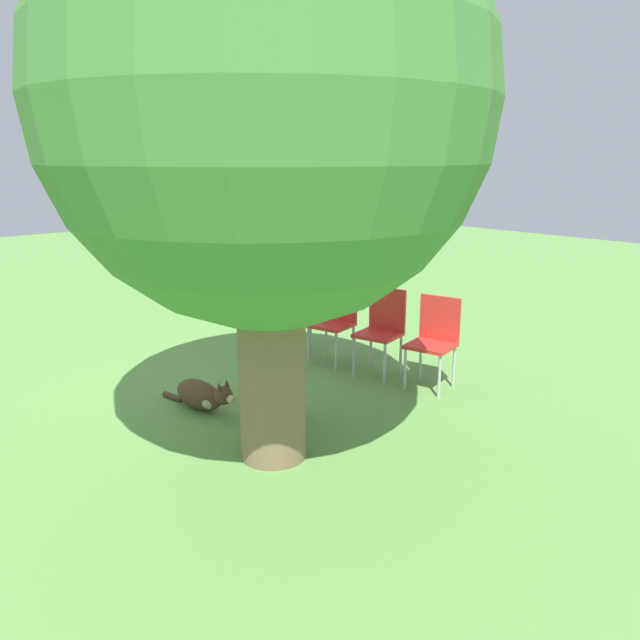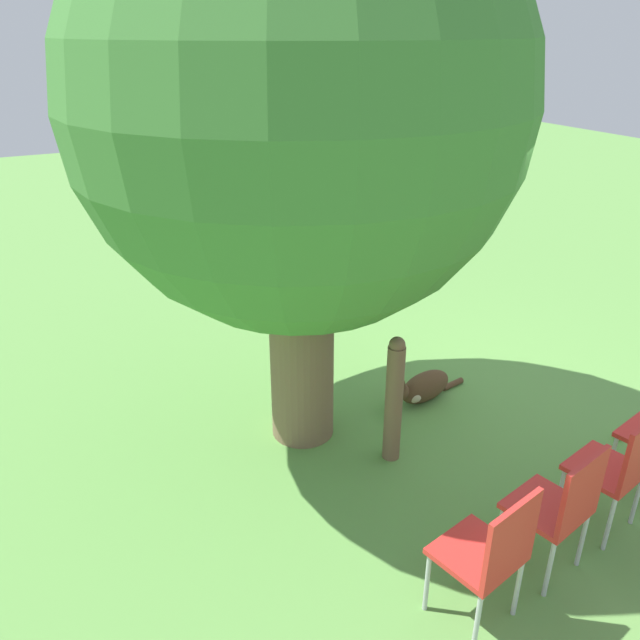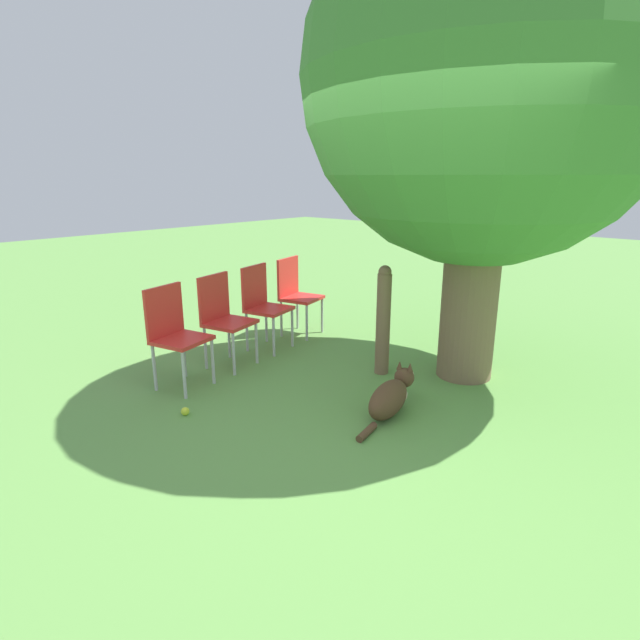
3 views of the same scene
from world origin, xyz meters
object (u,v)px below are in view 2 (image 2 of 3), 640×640
at_px(red_chair_3, 491,551).
at_px(oak_tree, 298,107).
at_px(fence_post, 394,399).
at_px(red_chair_2, 561,504).
at_px(tennis_ball, 618,436).
at_px(dog, 421,388).
at_px(red_chair_1, 620,465).

bearing_deg(red_chair_3, oak_tree, -9.89).
height_order(fence_post, red_chair_3, fence_post).
xyz_separation_m(red_chair_2, tennis_ball, (0.77, -1.58, -0.51)).
bearing_deg(red_chair_3, fence_post, -26.30).
relative_size(dog, red_chair_3, 1.04).
height_order(oak_tree, red_chair_2, oak_tree).
distance_m(red_chair_1, tennis_ball, 1.27).
relative_size(red_chair_1, tennis_ball, 13.89).
height_order(red_chair_1, red_chair_3, same).
bearing_deg(dog, oak_tree, -13.87).
xyz_separation_m(fence_post, tennis_ball, (-0.68, -1.84, -0.52)).
bearing_deg(red_chair_1, tennis_ball, -67.37).
relative_size(dog, red_chair_1, 1.04).
distance_m(oak_tree, fence_post, 2.27).
height_order(fence_post, red_chair_2, fence_post).
bearing_deg(dog, fence_post, 29.39).
bearing_deg(tennis_ball, fence_post, 69.82).
bearing_deg(fence_post, tennis_ball, -110.18).
xyz_separation_m(oak_tree, red_chair_2, (-2.10, -0.74, -2.13)).
xyz_separation_m(red_chair_1, red_chair_2, (-0.10, 0.63, 0.00)).
bearing_deg(red_chair_2, fence_post, -2.63).
relative_size(fence_post, red_chair_3, 1.15).
xyz_separation_m(oak_tree, fence_post, (-0.64, -0.48, -2.12)).
distance_m(dog, red_chair_3, 2.40).
bearing_deg(tennis_ball, red_chair_2, 116.09).
distance_m(oak_tree, red_chair_1, 3.23).
distance_m(dog, red_chair_1, 1.97).
bearing_deg(red_chair_3, tennis_ball, -81.23).
relative_size(fence_post, red_chair_1, 1.15).
relative_size(oak_tree, red_chair_2, 4.55).
distance_m(oak_tree, red_chair_3, 3.06).
distance_m(dog, tennis_ball, 1.70).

